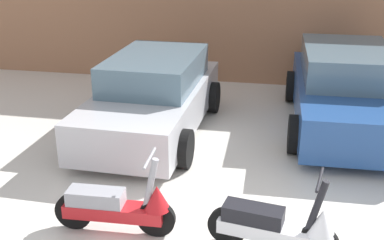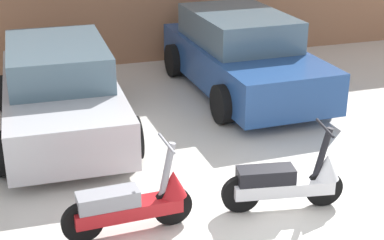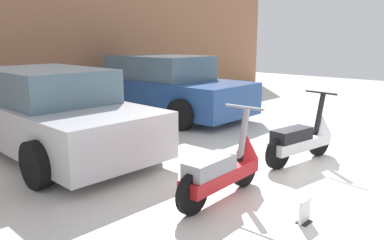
# 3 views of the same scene
# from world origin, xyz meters

# --- Properties ---
(ground_plane) EXTENTS (28.00, 28.00, 0.00)m
(ground_plane) POSITION_xyz_m (0.00, 0.00, 0.00)
(ground_plane) COLOR silver
(wall_back) EXTENTS (19.60, 0.12, 4.04)m
(wall_back) POSITION_xyz_m (0.00, 7.50, 2.02)
(wall_back) COLOR #9E6B4C
(wall_back) RESTS_ON ground_plane
(scooter_front_left) EXTENTS (1.55, 0.56, 1.08)m
(scooter_front_left) POSITION_xyz_m (-1.37, 0.75, 0.38)
(scooter_front_left) COLOR black
(scooter_front_left) RESTS_ON ground_plane
(scooter_front_right) EXTENTS (1.54, 0.61, 1.08)m
(scooter_front_right) POSITION_xyz_m (0.57, 0.67, 0.38)
(scooter_front_right) COLOR black
(scooter_front_right) RESTS_ON ground_plane
(car_rear_left) EXTENTS (2.12, 4.23, 1.42)m
(car_rear_left) POSITION_xyz_m (-1.81, 4.06, 0.68)
(car_rear_left) COLOR #B7B7BC
(car_rear_left) RESTS_ON ground_plane
(car_rear_center) EXTENTS (2.20, 4.44, 1.50)m
(car_rear_center) POSITION_xyz_m (1.72, 4.99, 0.72)
(car_rear_center) COLOR navy
(car_rear_center) RESTS_ON ground_plane
(placard_near_left_scooter) EXTENTS (0.20, 0.12, 0.26)m
(placard_near_left_scooter) POSITION_xyz_m (-1.33, -0.28, 0.11)
(placard_near_left_scooter) COLOR black
(placard_near_left_scooter) RESTS_ON ground_plane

